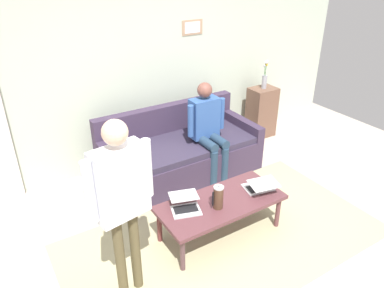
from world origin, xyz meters
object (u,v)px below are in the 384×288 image
object	(u,v)px
coffee_table	(221,204)
side_shelf	(261,112)
person_seated	(208,126)
laptop_left	(260,186)
couch	(180,153)
person_standing	(121,191)
french_press	(218,197)
flower_vase	(265,78)
laptop_center	(185,205)

from	to	relation	value
coffee_table	side_shelf	xyz separation A→B (m)	(-1.99, -1.63, 0.03)
side_shelf	person_seated	xyz separation A→B (m)	(1.44, 0.56, 0.32)
laptop_left	person_seated	bearing A→B (deg)	-93.76
couch	person_standing	world-z (taller)	person_standing
coffee_table	laptop_left	xyz separation A→B (m)	(-0.48, 0.05, 0.09)
person_seated	couch	bearing A→B (deg)	-38.08
laptop_left	french_press	distance (m)	0.57
laptop_left	flower_vase	bearing A→B (deg)	-131.94
flower_vase	person_seated	bearing A→B (deg)	21.23
laptop_center	side_shelf	size ratio (longest dim) A/B	0.47
coffee_table	french_press	size ratio (longest dim) A/B	4.78
laptop_left	person_seated	xyz separation A→B (m)	(-0.07, -1.12, 0.26)
flower_vase	person_standing	bearing A→B (deg)	30.42
coffee_table	flower_vase	xyz separation A→B (m)	(-1.99, -1.63, 0.61)
couch	laptop_center	xyz separation A→B (m)	(0.64, 1.21, 0.16)
laptop_left	person_standing	size ratio (longest dim) A/B	0.23
flower_vase	coffee_table	bearing A→B (deg)	39.33
person_seated	laptop_left	bearing A→B (deg)	86.24
laptop_center	coffee_table	bearing A→B (deg)	167.49
laptop_left	flower_vase	size ratio (longest dim) A/B	0.86
coffee_table	side_shelf	size ratio (longest dim) A/B	1.64
laptop_center	person_seated	size ratio (longest dim) A/B	0.30
couch	flower_vase	size ratio (longest dim) A/B	4.66
coffee_table	laptop_left	distance (m)	0.49
person_standing	flower_vase	bearing A→B (deg)	-149.58
flower_vase	french_press	bearing A→B (deg)	39.27
coffee_table	couch	bearing A→B (deg)	-101.32
side_shelf	person_standing	bearing A→B (deg)	30.43
coffee_table	laptop_center	size ratio (longest dim) A/B	3.47
flower_vase	person_seated	distance (m)	1.56
couch	laptop_left	bearing A→B (deg)	99.09
laptop_left	french_press	xyz separation A→B (m)	(0.56, 0.02, 0.08)
person_seated	coffee_table	bearing A→B (deg)	62.81
french_press	side_shelf	size ratio (longest dim) A/B	0.34
coffee_table	french_press	world-z (taller)	french_press
laptop_center	french_press	distance (m)	0.34
person_standing	french_press	bearing A→B (deg)	-173.12
french_press	person_standing	world-z (taller)	person_standing
couch	side_shelf	distance (m)	1.76
laptop_left	person_seated	world-z (taller)	person_seated
coffee_table	person_seated	size ratio (longest dim) A/B	1.04
coffee_table	flower_vase	distance (m)	2.64
side_shelf	person_standing	distance (m)	3.66
coffee_table	person_seated	distance (m)	1.25
couch	french_press	size ratio (longest dim) A/B	7.44
laptop_center	french_press	xyz separation A→B (m)	(-0.29, 0.15, 0.08)
laptop_left	laptop_center	xyz separation A→B (m)	(0.86, -0.14, -0.00)
couch	person_seated	bearing A→B (deg)	141.92
laptop_center	couch	bearing A→B (deg)	-117.78
laptop_center	flower_vase	world-z (taller)	flower_vase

